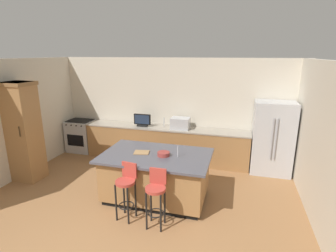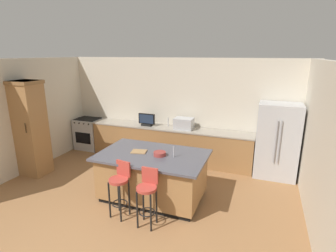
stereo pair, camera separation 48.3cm
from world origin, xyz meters
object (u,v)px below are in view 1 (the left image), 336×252
at_px(bar_stool_left, 126,186).
at_px(tv_monitor, 142,121).
at_px(range_oven, 81,136).
at_px(fruit_bowl, 164,154).
at_px(cutting_board, 142,152).
at_px(microwave, 180,123).
at_px(kitchen_island, 156,176).
at_px(cabinet_tower, 23,130).
at_px(bar_stool_right, 156,193).
at_px(refrigerator, 272,138).

bearing_deg(bar_stool_left, tv_monitor, 114.29).
bearing_deg(range_oven, fruit_bowl, -32.13).
distance_m(bar_stool_left, cutting_board, 0.86).
distance_m(microwave, cutting_board, 1.98).
distance_m(kitchen_island, fruit_bowl, 0.52).
height_order(cabinet_tower, microwave, cabinet_tower).
bearing_deg(fruit_bowl, cutting_board, 175.48).
height_order(kitchen_island, bar_stool_left, bar_stool_left).
xyz_separation_m(microwave, tv_monitor, (-1.04, -0.05, 0.01)).
xyz_separation_m(cabinet_tower, microwave, (3.18, 1.94, -0.10)).
height_order(kitchen_island, cutting_board, cutting_board).
xyz_separation_m(kitchen_island, fruit_bowl, (0.16, -0.02, 0.50)).
relative_size(tv_monitor, bar_stool_right, 0.46).
xyz_separation_m(kitchen_island, refrigerator, (2.32, 1.91, 0.40)).
bearing_deg(microwave, cutting_board, -99.81).
relative_size(microwave, tv_monitor, 1.03).
distance_m(tv_monitor, fruit_bowl, 2.26).
xyz_separation_m(refrigerator, cutting_board, (-2.62, -1.90, 0.06)).
bearing_deg(cutting_board, range_oven, 144.14).
bearing_deg(refrigerator, kitchen_island, -140.50).
bearing_deg(refrigerator, bar_stool_left, -134.05).
bearing_deg(bar_stool_left, cabinet_tower, 173.55).
bearing_deg(microwave, refrigerator, -1.17).
xyz_separation_m(kitchen_island, cutting_board, (-0.30, 0.01, 0.47)).
height_order(microwave, cutting_board, microwave).
height_order(kitchen_island, fruit_bowl, fruit_bowl).
distance_m(refrigerator, fruit_bowl, 2.90).
xyz_separation_m(microwave, fruit_bowl, (0.13, -1.98, -0.10)).
relative_size(bar_stool_left, cutting_board, 3.44).
relative_size(refrigerator, range_oven, 1.86).
bearing_deg(kitchen_island, cutting_board, 177.37).
xyz_separation_m(bar_stool_right, fruit_bowl, (-0.12, 0.83, 0.37)).
distance_m(cabinet_tower, bar_stool_right, 3.57).
bearing_deg(cutting_board, tv_monitor, 110.49).
height_order(bar_stool_left, bar_stool_right, bar_stool_left).
xyz_separation_m(kitchen_island, bar_stool_right, (0.28, -0.85, 0.13)).
relative_size(cabinet_tower, bar_stool_left, 2.22).
distance_m(bar_stool_left, bar_stool_right, 0.57).
height_order(cabinet_tower, bar_stool_right, cabinet_tower).
relative_size(kitchen_island, bar_stool_right, 2.11).
relative_size(tv_monitor, bar_stool_left, 0.46).
height_order(kitchen_island, tv_monitor, tv_monitor).
height_order(fruit_bowl, cutting_board, fruit_bowl).
distance_m(cabinet_tower, cutting_board, 2.85).
relative_size(cabinet_tower, fruit_bowl, 9.46).
height_order(tv_monitor, bar_stool_left, tv_monitor).
bearing_deg(cabinet_tower, refrigerator, 19.11).
relative_size(range_oven, cabinet_tower, 0.42).
bearing_deg(tv_monitor, kitchen_island, -62.11).
bearing_deg(tv_monitor, bar_stool_right, -64.99).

